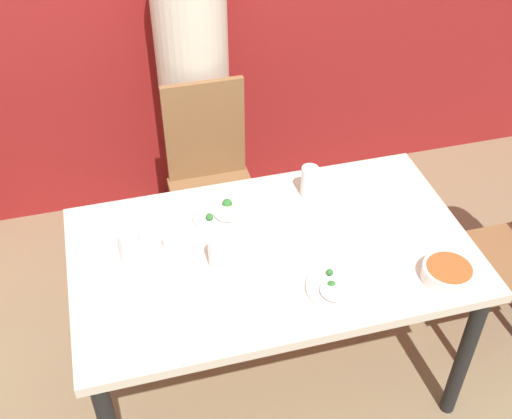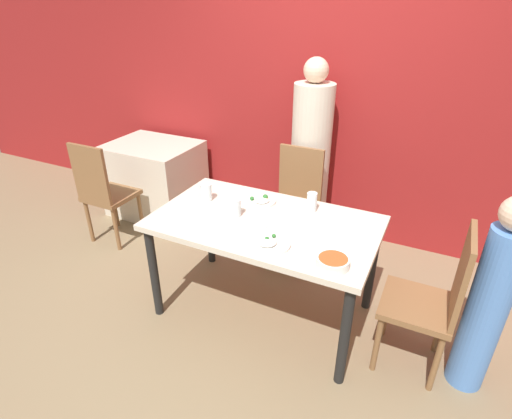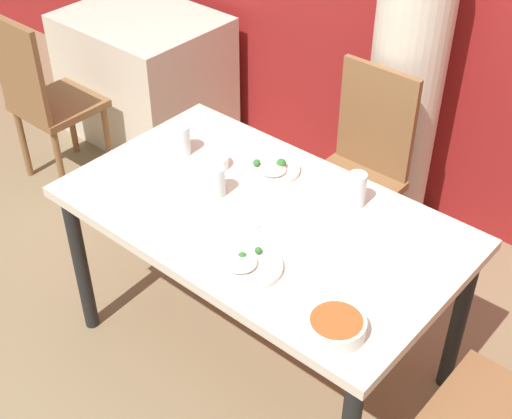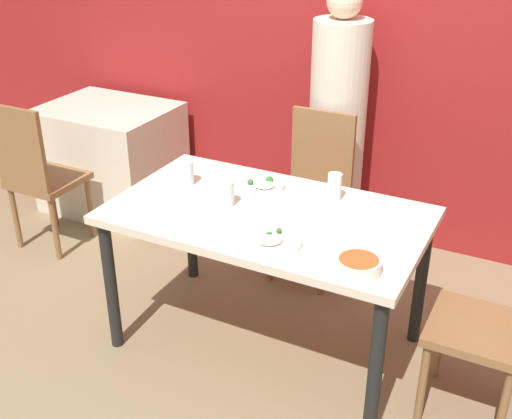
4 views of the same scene
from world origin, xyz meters
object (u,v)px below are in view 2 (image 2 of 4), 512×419
chair_child_spot (433,299)px  glass_water_tall (206,192)px  chair_adult_spot (295,203)px  person_adult (310,163)px  person_child (489,302)px  bowl_curry (333,262)px  plate_rice_adult (261,201)px

chair_child_spot → glass_water_tall: (-1.58, 0.11, 0.30)m
chair_adult_spot → chair_child_spot: size_ratio=1.00×
chair_child_spot → person_adult: bearing=-134.5°
person_child → bowl_curry: 0.87m
person_adult → chair_adult_spot: bearing=-90.0°
person_adult → plate_rice_adult: bearing=-93.9°
person_adult → bowl_curry: bearing=-66.2°
bowl_curry → glass_water_tall: size_ratio=1.45×
plate_rice_adult → glass_water_tall: 0.39m
chair_child_spot → glass_water_tall: 1.61m
chair_adult_spot → glass_water_tall: size_ratio=7.83×
chair_child_spot → person_child: bearing=90.0°
chair_adult_spot → person_adult: (0.00, 0.34, 0.24)m
chair_adult_spot → bowl_curry: 1.27m
person_child → bowl_curry: person_child is taller
chair_child_spot → person_child: person_child is taller
person_adult → bowl_curry: (0.62, -1.41, 0.03)m
bowl_curry → plate_rice_adult: bearing=142.4°
person_adult → person_child: 1.82m
person_adult → plate_rice_adult: (-0.06, -0.88, 0.01)m
bowl_curry → glass_water_tall: glass_water_tall is taller
bowl_curry → plate_rice_adult: plate_rice_adult is taller
glass_water_tall → person_child: bearing=-3.5°
chair_adult_spot → glass_water_tall: 0.86m
glass_water_tall → bowl_curry: bearing=-20.4°
chair_child_spot → bowl_curry: 0.65m
person_child → glass_water_tall: bearing=176.5°
person_child → chair_adult_spot: bearing=150.7°
person_adult → glass_water_tall: person_adult is taller
chair_adult_spot → bowl_curry: bearing=-59.9°
chair_adult_spot → plate_rice_adult: chair_adult_spot is taller
plate_rice_adult → glass_water_tall: bearing=-159.8°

